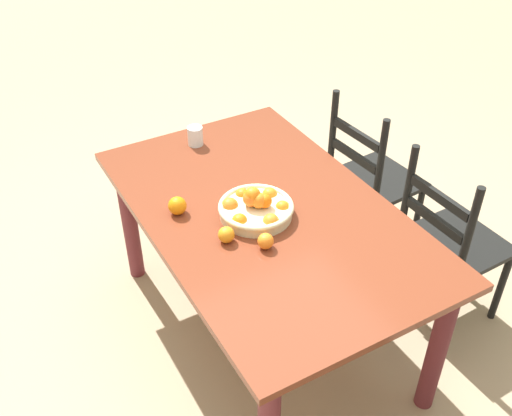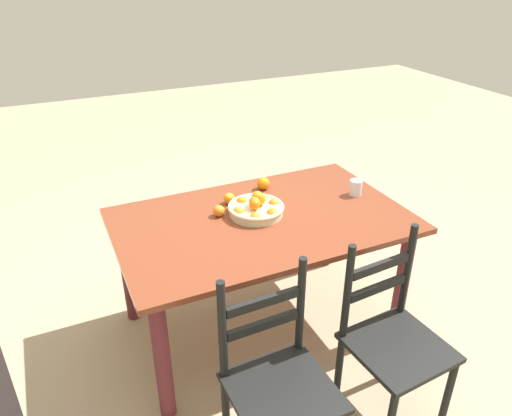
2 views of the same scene
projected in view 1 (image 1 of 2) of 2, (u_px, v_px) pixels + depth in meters
name	position (u px, v px, depth m)	size (l,w,h in m)	color
ground_plane	(264.00, 330.00, 3.02)	(12.00, 12.00, 0.00)	tan
dining_table	(266.00, 231.00, 2.63)	(1.62, 1.00, 0.76)	brown
chair_near_window	(449.00, 246.00, 2.86)	(0.44, 0.44, 0.95)	black
chair_by_cabinet	(370.00, 182.00, 3.27)	(0.45, 0.45, 0.96)	black
fruit_bowl	(256.00, 207.00, 2.50)	(0.32, 0.32, 0.14)	beige
orange_loose_0	(226.00, 235.00, 2.37)	(0.07, 0.07, 0.07)	orange
orange_loose_1	(266.00, 241.00, 2.35)	(0.07, 0.07, 0.07)	orange
orange_loose_2	(177.00, 206.00, 2.52)	(0.08, 0.08, 0.08)	orange
drinking_glass	(195.00, 136.00, 2.97)	(0.08, 0.08, 0.10)	silver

